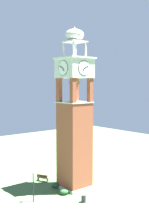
% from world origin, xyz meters
% --- Properties ---
extents(ground, '(80.00, 80.00, 0.00)m').
position_xyz_m(ground, '(0.00, 0.00, 0.00)').
color(ground, '#476B3D').
extents(clock_tower, '(3.85, 3.85, 19.85)m').
position_xyz_m(clock_tower, '(-0.00, -0.00, 8.04)').
color(clock_tower, brown).
rests_on(clock_tower, ground).
extents(park_bench, '(1.09, 1.63, 0.95)m').
position_xyz_m(park_bench, '(1.72, -4.62, 0.48)').
color(park_bench, brown).
rests_on(park_bench, ground).
extents(lamp_post, '(0.36, 0.36, 3.54)m').
position_xyz_m(lamp_post, '(6.36, 0.48, 2.49)').
color(lamp_post, black).
rests_on(lamp_post, ground).
extents(trash_bin, '(0.52, 0.52, 0.80)m').
position_xyz_m(trash_bin, '(2.16, 4.15, 0.40)').
color(trash_bin, '#2D2D33').
rests_on(trash_bin, ground).
extents(shrub_near_entry, '(1.17, 1.17, 0.68)m').
position_xyz_m(shrub_near_entry, '(1.74, -1.54, 0.34)').
color(shrub_near_entry, '#234C28').
rests_on(shrub_near_entry, ground).
extents(shrub_left_of_tower, '(1.03, 1.03, 0.68)m').
position_xyz_m(shrub_left_of_tower, '(2.41, 0.93, 0.34)').
color(shrub_left_of_tower, '#234C28').
rests_on(shrub_left_of_tower, ground).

